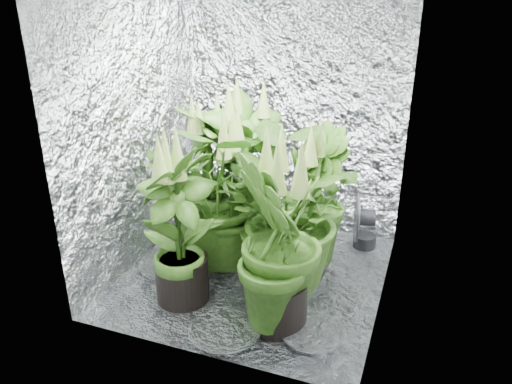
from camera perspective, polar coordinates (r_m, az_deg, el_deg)
The scene contains 11 objects.
ground at distance 3.28m, azimuth -0.14°, elevation -9.40°, with size 1.60×1.60×0.00m, color silver.
walls at distance 2.87m, azimuth -0.15°, elevation 7.67°, with size 1.62×1.62×2.00m.
plant_a at distance 3.19m, azimuth -3.98°, elevation -0.13°, with size 0.99×0.99×1.08m.
plant_b at distance 3.39m, azimuth -0.97°, elevation 2.04°, with size 0.80×0.80×1.18m.
plant_c at distance 3.26m, azimuth 6.62°, elevation -0.71°, with size 0.64×0.64×0.99m.
plant_d at distance 3.43m, azimuth -5.32°, elevation 1.49°, with size 0.79×0.79×1.10m.
plant_e at distance 2.95m, azimuth 3.12°, elevation -2.72°, with size 0.99×0.99×1.03m.
plant_f at distance 2.86m, azimuth -8.80°, elevation -4.04°, with size 0.61×0.61×1.06m.
plant_g at distance 2.60m, azimuth 2.73°, elevation -6.18°, with size 0.63×0.63×1.09m.
circulation_fan at distance 3.60m, azimuth 11.92°, elevation -3.67°, with size 0.19×0.35×0.41m.
plant_label at distance 2.66m, azimuth 3.82°, elevation -10.42°, with size 0.05×0.01×0.07m, color white.
Camera 1 is at (0.97, -2.60, 1.76)m, focal length 35.00 mm.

